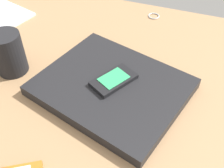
% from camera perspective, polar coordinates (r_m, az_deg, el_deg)
% --- Properties ---
extents(desk_surface, '(1.20, 0.80, 0.03)m').
position_cam_1_polar(desk_surface, '(0.61, 3.74, -3.39)').
color(desk_surface, '#9E7751').
rests_on(desk_surface, ground).
extents(laptop_closed, '(0.36, 0.32, 0.02)m').
position_cam_1_polar(laptop_closed, '(0.60, 0.00, -0.53)').
color(laptop_closed, black).
rests_on(laptop_closed, desk_surface).
extents(cell_phone_on_laptop, '(0.09, 0.11, 0.01)m').
position_cam_1_polar(cell_phone_on_laptop, '(0.59, 0.33, 0.86)').
color(cell_phone_on_laptop, black).
rests_on(cell_phone_on_laptop, laptop_closed).
extents(pen_cup, '(0.07, 0.07, 0.10)m').
position_cam_1_polar(pen_cup, '(0.67, -20.49, 5.94)').
color(pen_cup, black).
rests_on(pen_cup, desk_surface).
extents(key_ring, '(0.03, 0.03, 0.00)m').
position_cam_1_polar(key_ring, '(0.87, 8.59, 13.67)').
color(key_ring, silver).
rests_on(key_ring, desk_surface).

